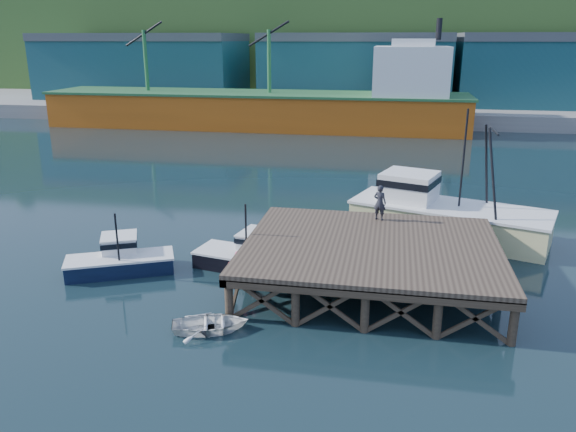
% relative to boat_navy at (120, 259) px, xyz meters
% --- Properties ---
extents(ground, '(300.00, 300.00, 0.00)m').
position_rel_boat_navy_xyz_m(ground, '(7.16, 0.70, -0.67)').
color(ground, black).
rests_on(ground, ground).
extents(wharf, '(12.00, 10.00, 2.62)m').
position_rel_boat_navy_xyz_m(wharf, '(12.66, 0.51, 1.27)').
color(wharf, brown).
rests_on(wharf, ground).
extents(far_quay, '(160.00, 40.00, 2.00)m').
position_rel_boat_navy_xyz_m(far_quay, '(7.16, 70.70, 0.33)').
color(far_quay, gray).
rests_on(far_quay, ground).
extents(warehouse_left, '(32.00, 16.00, 9.00)m').
position_rel_boat_navy_xyz_m(warehouse_left, '(-27.84, 65.70, 5.83)').
color(warehouse_left, '#184A52').
rests_on(warehouse_left, far_quay).
extents(warehouse_mid, '(28.00, 16.00, 9.00)m').
position_rel_boat_navy_xyz_m(warehouse_mid, '(7.16, 65.70, 5.83)').
color(warehouse_mid, '#184A52').
rests_on(warehouse_mid, far_quay).
extents(warehouse_right, '(30.00, 16.00, 9.00)m').
position_rel_boat_navy_xyz_m(warehouse_right, '(37.16, 65.70, 5.83)').
color(warehouse_right, '#184A52').
rests_on(warehouse_right, far_quay).
extents(cargo_ship, '(55.50, 10.00, 13.75)m').
position_rel_boat_navy_xyz_m(cargo_ship, '(-1.31, 48.70, 2.64)').
color(cargo_ship, '#C95912').
rests_on(cargo_ship, ground).
extents(hillside, '(220.00, 50.00, 22.00)m').
position_rel_boat_navy_xyz_m(hillside, '(7.16, 100.70, 10.33)').
color(hillside, '#2D511E').
rests_on(hillside, ground).
extents(boat_navy, '(5.64, 4.03, 3.33)m').
position_rel_boat_navy_xyz_m(boat_navy, '(0.00, 0.00, 0.00)').
color(boat_navy, '#0E1833').
rests_on(boat_navy, ground).
extents(boat_black, '(6.27, 5.20, 3.68)m').
position_rel_boat_navy_xyz_m(boat_black, '(6.62, 1.71, 0.01)').
color(boat_black, black).
rests_on(boat_black, ground).
extents(trawler, '(12.15, 7.54, 7.66)m').
position_rel_boat_navy_xyz_m(trawler, '(16.68, 8.46, 0.91)').
color(trawler, '#F0EC9B').
rests_on(trawler, ground).
extents(dinghy, '(3.65, 3.09, 0.64)m').
position_rel_boat_navy_xyz_m(dinghy, '(6.48, -5.10, -0.35)').
color(dinghy, white).
rests_on(dinghy, ground).
extents(dockworker, '(0.80, 0.66, 1.90)m').
position_rel_boat_navy_xyz_m(dockworker, '(12.89, 4.47, 2.41)').
color(dockworker, '#202129').
rests_on(dockworker, wharf).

